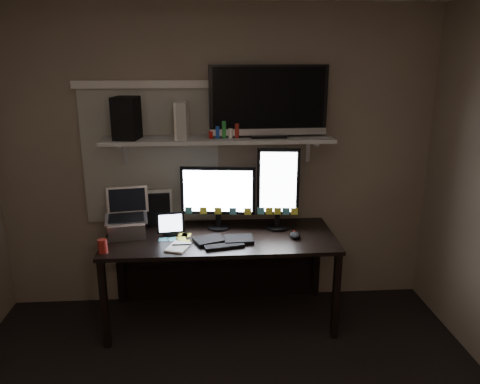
{
  "coord_description": "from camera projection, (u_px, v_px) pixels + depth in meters",
  "views": [
    {
      "loc": [
        -0.08,
        -2.01,
        2.1
      ],
      "look_at": [
        0.14,
        1.25,
        1.14
      ],
      "focal_mm": 35.0,
      "sensor_mm": 36.0,
      "label": 1
    }
  ],
  "objects": [
    {
      "name": "back_wall",
      "position": [
        218.0,
        161.0,
        3.89
      ],
      "size": [
        3.6,
        0.0,
        3.6
      ],
      "primitive_type": "plane",
      "rotation": [
        1.57,
        0.0,
        0.0
      ],
      "color": "#746153",
      "rests_on": "floor"
    },
    {
      "name": "window_blinds",
      "position": [
        151.0,
        157.0,
        3.83
      ],
      "size": [
        1.1,
        0.02,
        1.1
      ],
      "primitive_type": "cube",
      "color": "#BBB6A8",
      "rests_on": "back_wall"
    },
    {
      "name": "desk",
      "position": [
        220.0,
        251.0,
        3.85
      ],
      "size": [
        1.8,
        0.75,
        0.73
      ],
      "color": "black",
      "rests_on": "floor"
    },
    {
      "name": "wall_shelf",
      "position": [
        218.0,
        139.0,
        3.66
      ],
      "size": [
        1.8,
        0.35,
        0.03
      ],
      "primitive_type": "cube",
      "color": "#B5B5B0",
      "rests_on": "back_wall"
    },
    {
      "name": "monitor_landscape",
      "position": [
        218.0,
        197.0,
        3.78
      ],
      "size": [
        0.61,
        0.14,
        0.53
      ],
      "primitive_type": "cube",
      "rotation": [
        0.0,
        0.0,
        -0.12
      ],
      "color": "black",
      "rests_on": "desk"
    },
    {
      "name": "monitor_portrait",
      "position": [
        278.0,
        188.0,
        3.75
      ],
      "size": [
        0.34,
        0.1,
        0.68
      ],
      "primitive_type": "cube",
      "rotation": [
        0.0,
        0.0,
        -0.11
      ],
      "color": "black",
      "rests_on": "desk"
    },
    {
      "name": "keyboard",
      "position": [
        224.0,
        240.0,
        3.57
      ],
      "size": [
        0.48,
        0.27,
        0.03
      ],
      "primitive_type": "cube",
      "rotation": [
        0.0,
        0.0,
        0.21
      ],
      "color": "black",
      "rests_on": "desk"
    },
    {
      "name": "mouse",
      "position": [
        295.0,
        235.0,
        3.64
      ],
      "size": [
        0.08,
        0.12,
        0.04
      ],
      "primitive_type": "ellipsoid",
      "rotation": [
        0.0,
        0.0,
        0.05
      ],
      "color": "black",
      "rests_on": "desk"
    },
    {
      "name": "notepad",
      "position": [
        178.0,
        247.0,
        3.46
      ],
      "size": [
        0.2,
        0.24,
        0.01
      ],
      "primitive_type": "cube",
      "rotation": [
        0.0,
        0.0,
        -0.35
      ],
      "color": "white",
      "rests_on": "desk"
    },
    {
      "name": "tablet",
      "position": [
        171.0,
        224.0,
        3.67
      ],
      "size": [
        0.22,
        0.12,
        0.19
      ],
      "primitive_type": "cube",
      "rotation": [
        0.0,
        0.0,
        0.13
      ],
      "color": "black",
      "rests_on": "desk"
    },
    {
      "name": "file_sorter",
      "position": [
        156.0,
        208.0,
        3.89
      ],
      "size": [
        0.24,
        0.13,
        0.3
      ],
      "primitive_type": "cube",
      "rotation": [
        0.0,
        0.0,
        0.09
      ],
      "color": "black",
      "rests_on": "desk"
    },
    {
      "name": "laptop",
      "position": [
        126.0,
        214.0,
        3.63
      ],
      "size": [
        0.36,
        0.31,
        0.36
      ],
      "primitive_type": "cube",
      "rotation": [
        0.0,
        0.0,
        0.15
      ],
      "color": "#B8B8BD",
      "rests_on": "desk"
    },
    {
      "name": "cup",
      "position": [
        103.0,
        246.0,
        3.36
      ],
      "size": [
        0.08,
        0.08,
        0.1
      ],
      "primitive_type": "cylinder",
      "rotation": [
        0.0,
        0.0,
        -0.1
      ],
      "color": "maroon",
      "rests_on": "desk"
    },
    {
      "name": "sticky_notes",
      "position": [
        175.0,
        239.0,
        3.61
      ],
      "size": [
        0.35,
        0.28,
        0.0
      ],
      "primitive_type": null,
      "rotation": [
        0.0,
        0.0,
        -0.15
      ],
      "color": "#FEFE45",
      "rests_on": "desk"
    },
    {
      "name": "tv",
      "position": [
        268.0,
        102.0,
        3.6
      ],
      "size": [
        0.92,
        0.2,
        0.55
      ],
      "primitive_type": "cube",
      "rotation": [
        0.0,
        0.0,
        0.04
      ],
      "color": "black",
      "rests_on": "wall_shelf"
    },
    {
      "name": "game_console",
      "position": [
        182.0,
        120.0,
        3.58
      ],
      "size": [
        0.11,
        0.24,
        0.28
      ],
      "primitive_type": "cube",
      "rotation": [
        0.0,
        0.0,
        -0.16
      ],
      "color": "silver",
      "rests_on": "wall_shelf"
    },
    {
      "name": "speaker",
      "position": [
        126.0,
        118.0,
        3.54
      ],
      "size": [
        0.21,
        0.24,
        0.32
      ],
      "primitive_type": "cube",
      "rotation": [
        0.0,
        0.0,
        -0.16
      ],
      "color": "black",
      "rests_on": "wall_shelf"
    },
    {
      "name": "bottles",
      "position": [
        224.0,
        130.0,
        3.6
      ],
      "size": [
        0.2,
        0.05,
        0.13
      ],
      "primitive_type": null,
      "rotation": [
        0.0,
        0.0,
        0.01
      ],
      "color": "#A50F0C",
      "rests_on": "wall_shelf"
    }
  ]
}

